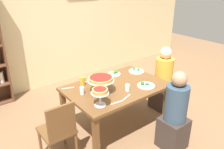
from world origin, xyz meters
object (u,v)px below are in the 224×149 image
diner_head_east (163,83)px  beer_glass_amber_tall (82,81)px  cutlery_knife_far (117,102)px  salad_plate_near_diner (136,71)px  personal_pizza_stand (100,93)px  cutlery_knife_near (68,88)px  cutlery_fork_far (90,81)px  salad_plate_spare (115,73)px  deep_dish_pizza_stand (101,79)px  dining_table (116,91)px  water_glass_clear_spare (100,78)px  salad_plate_far_diner (145,85)px  chair_head_west (59,129)px  cutlery_fork_near (127,97)px  diner_near_right (175,117)px  water_glass_clear_near (127,88)px  water_glass_clear_far (82,91)px

diner_head_east → beer_glass_amber_tall: diner_head_east is taller
cutlery_knife_far → salad_plate_near_diner: bearing=40.0°
personal_pizza_stand → cutlery_knife_far: size_ratio=1.30×
diner_head_east → cutlery_knife_near: size_ratio=6.39×
cutlery_fork_far → salad_plate_spare: bearing=-163.4°
deep_dish_pizza_stand → cutlery_knife_far: 0.41m
dining_table → beer_glass_amber_tall: bearing=139.7°
water_glass_clear_spare → salad_plate_far_diner: bearing=-52.2°
dining_table → salad_plate_spare: bearing=54.1°
chair_head_west → cutlery_fork_near: chair_head_west is taller
diner_near_right → cutlery_fork_far: diner_near_right is taller
diner_head_east → deep_dish_pizza_stand: (-1.33, 0.01, 0.44)m
salad_plate_far_diner → beer_glass_amber_tall: 0.93m
cutlery_knife_far → cutlery_fork_far: bearing=90.8°
cutlery_knife_near → dining_table: bearing=168.6°
water_glass_clear_spare → diner_head_east: bearing=-15.1°
water_glass_clear_spare → cutlery_knife_near: (-0.51, 0.09, -0.05)m
chair_head_west → water_glass_clear_spare: (0.91, 0.38, 0.31)m
water_glass_clear_near → cutlery_knife_near: water_glass_clear_near is taller
cutlery_fork_far → salad_plate_near_diner: bearing=-171.3°
dining_table → chair_head_west: chair_head_west is taller
cutlery_knife_near → salad_plate_near_diner: bearing=-166.7°
diner_head_east → cutlery_knife_far: (-1.34, -0.36, 0.25)m
water_glass_clear_spare → chair_head_west: bearing=-157.2°
salad_plate_spare → cutlery_fork_near: size_ratio=1.16×
salad_plate_far_diner → chair_head_west: bearing=173.1°
deep_dish_pizza_stand → salad_plate_near_diner: bearing=14.5°
dining_table → salad_plate_spare: salad_plate_spare is taller
salad_plate_near_diner → salad_plate_far_diner: bearing=-119.8°
personal_pizza_stand → beer_glass_amber_tall: bearing=79.2°
chair_head_west → water_glass_clear_spare: bearing=22.8°
water_glass_clear_near → personal_pizza_stand: bearing=-170.2°
water_glass_clear_spare → cutlery_fork_far: 0.17m
deep_dish_pizza_stand → cutlery_knife_far: bearing=-92.0°
salad_plate_near_diner → water_glass_clear_spare: bearing=174.9°
water_glass_clear_spare → cutlery_knife_far: size_ratio=0.58×
salad_plate_far_diner → cutlery_knife_near: salad_plate_far_diner is taller
beer_glass_amber_tall → chair_head_west: bearing=-145.3°
salad_plate_far_diner → water_glass_clear_spare: bearing=127.8°
chair_head_west → salad_plate_far_diner: chair_head_west is taller
diner_near_right → chair_head_west: bearing=62.2°
salad_plate_near_diner → cutlery_fork_far: size_ratio=1.42×
salad_plate_far_diner → beer_glass_amber_tall: bearing=140.7°
salad_plate_far_diner → cutlery_fork_near: (-0.44, -0.09, -0.01)m
water_glass_clear_near → cutlery_fork_near: bearing=-133.5°
chair_head_west → salad_plate_far_diner: bearing=-6.9°
diner_head_east → cutlery_fork_near: size_ratio=6.39×
water_glass_clear_near → water_glass_clear_far: (-0.56, 0.30, 0.01)m
deep_dish_pizza_stand → salad_plate_spare: deep_dish_pizza_stand is taller
cutlery_knife_far → water_glass_clear_far: bearing=122.7°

